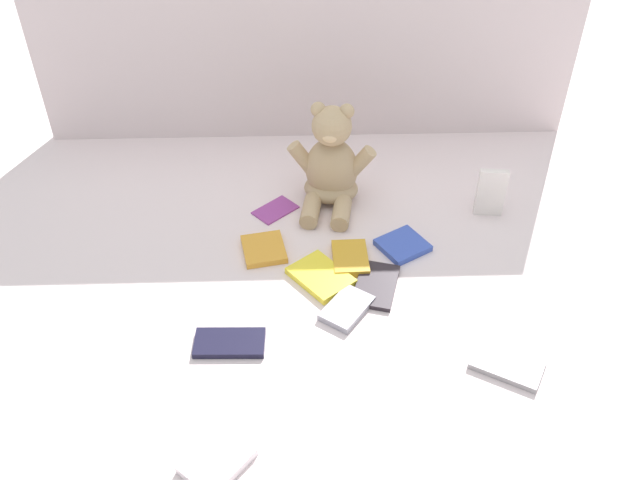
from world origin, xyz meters
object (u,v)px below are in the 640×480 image
Objects in this scene: book_case_1 at (403,245)px; book_case_4 at (491,193)px; teddy_bear at (331,167)px; book_case_5 at (347,308)px; book_case_9 at (350,258)px; book_case_7 at (376,285)px; book_case_6 at (275,209)px; book_case_3 at (508,363)px; book_case_10 at (217,461)px; book_case_2 at (230,343)px; book_case_8 at (321,276)px; book_case_0 at (264,249)px.

book_case_1 is 0.82× the size of book_case_4.
teddy_bear is 0.40m from book_case_5.
book_case_9 is at bearing -102.16° from book_case_1.
teddy_bear is 0.34m from book_case_7.
book_case_3 is at bearing 0.26° from book_case_6.
book_case_5 is 0.42m from book_case_10.
book_case_2 is at bearing 129.20° from book_case_10.
book_case_9 is at bearing 102.77° from book_case_10.
teddy_bear is 1.98× the size of book_case_8.
book_case_5 is 0.16m from book_case_9.
book_case_7 is 0.52m from book_case_10.
book_case_1 reaches higher than book_case_2.
book_case_9 is (-0.12, -0.04, 0.00)m from book_case_1.
book_case_3 reaches higher than book_case_6.
book_case_5 is (-0.14, -0.20, 0.00)m from book_case_1.
teddy_bear reaches higher than book_case_3.
book_case_1 is 0.76× the size of book_case_3.
book_case_9 is at bearing 72.44° from book_case_3.
book_case_9 is at bearing -22.32° from book_case_0.
book_case_1 is 0.13m from book_case_9.
book_case_0 and book_case_8 have the same top height.
book_case_3 is 0.48m from book_case_4.
book_case_0 and book_case_5 have the same top height.
book_case_9 is (-0.28, 0.31, 0.00)m from book_case_3.
book_case_2 is 0.26m from book_case_10.
book_case_0 is 0.75× the size of book_case_2.
book_case_5 is (-0.36, -0.32, -0.05)m from book_case_4.
teddy_bear is at bearing 128.42° from book_case_5.
book_case_3 is (0.54, -0.07, -0.00)m from book_case_2.
book_case_7 is at bearing -37.87° from book_case_0.
book_case_0 and book_case_1 have the same top height.
book_case_7 is at bearing -66.11° from teddy_bear.
book_case_5 is at bearing -78.36° from teddy_bear.
book_case_2 is 1.01× the size of book_case_7.
book_case_4 is (0.54, 0.13, 0.05)m from book_case_0.
teddy_bear reaches higher than book_case_8.
book_case_9 reaches higher than book_case_1.
book_case_9 is (0.02, 0.15, 0.00)m from book_case_5.
book_case_5 is 0.82× the size of book_case_7.
book_case_4 is at bearing 24.09° from book_case_9.
book_case_10 is (-0.00, -0.26, 0.00)m from book_case_2.
book_case_8 is (-0.05, 0.10, 0.00)m from book_case_5.
book_case_7 is (0.22, -0.28, 0.00)m from book_case_6.
teddy_bear is 1.98× the size of book_case_3.
book_case_3 is 0.42m from book_case_9.
book_case_6 is at bearing 122.85° from book_case_10.
book_case_2 is at bearing -138.07° from book_case_9.
book_case_4 is at bearing -1.17° from teddy_bear.
book_case_0 reaches higher than book_case_7.
book_case_1 is 0.72× the size of book_case_2.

